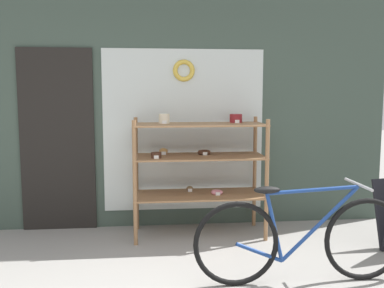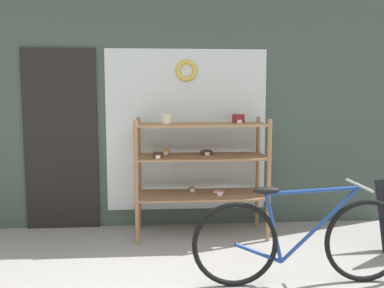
{
  "view_description": "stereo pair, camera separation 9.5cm",
  "coord_description": "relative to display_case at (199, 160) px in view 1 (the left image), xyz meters",
  "views": [
    {
      "loc": [
        -0.21,
        -2.39,
        1.59
      ],
      "look_at": [
        0.17,
        1.35,
        1.14
      ],
      "focal_mm": 40.0,
      "sensor_mm": 36.0,
      "label": 1
    },
    {
      "loc": [
        -0.11,
        -2.4,
        1.59
      ],
      "look_at": [
        0.17,
        1.35,
        1.14
      ],
      "focal_mm": 40.0,
      "sensor_mm": 36.0,
      "label": 2
    }
  ],
  "objects": [
    {
      "name": "display_case",
      "position": [
        0.0,
        0.0,
        0.0
      ],
      "size": [
        1.44,
        0.57,
        1.36
      ],
      "color": "#8E6642",
      "rests_on": "ground_plane"
    },
    {
      "name": "storefront_facade",
      "position": [
        -0.37,
        0.41,
        0.99
      ],
      "size": [
        5.35,
        0.13,
        3.78
      ],
      "color": "#3D4C42",
      "rests_on": "ground_plane"
    },
    {
      "name": "bicycle",
      "position": [
        0.71,
        -1.32,
        -0.47
      ],
      "size": [
        1.82,
        0.46,
        0.85
      ],
      "rotation": [
        0.0,
        0.0,
        0.0
      ],
      "color": "black",
      "rests_on": "ground_plane"
    }
  ]
}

